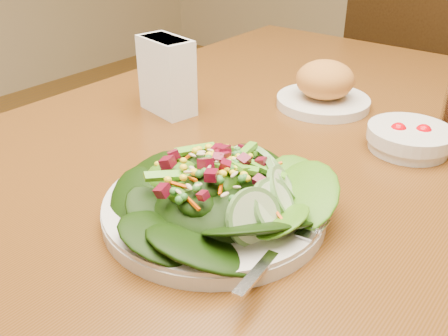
{
  "coord_description": "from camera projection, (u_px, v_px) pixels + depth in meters",
  "views": [
    {
      "loc": [
        0.42,
        -0.64,
        1.11
      ],
      "look_at": [
        0.08,
        -0.21,
        0.81
      ],
      "focal_mm": 40.0,
      "sensor_mm": 36.0,
      "label": 1
    }
  ],
  "objects": [
    {
      "name": "dining_table",
      "position": [
        261.0,
        189.0,
        0.89
      ],
      "size": [
        0.9,
        1.4,
        0.75
      ],
      "color": "brown",
      "rests_on": "ground_plane"
    },
    {
      "name": "napkin_holder",
      "position": [
        167.0,
        74.0,
        0.91
      ],
      "size": [
        0.12,
        0.08,
        0.14
      ],
      "rotation": [
        0.0,
        0.0,
        -0.21
      ],
      "color": "white",
      "rests_on": "dining_table"
    },
    {
      "name": "bread_plate",
      "position": [
        324.0,
        88.0,
        0.95
      ],
      "size": [
        0.18,
        0.18,
        0.09
      ],
      "color": "silver",
      "rests_on": "dining_table"
    },
    {
      "name": "tomato_bowl",
      "position": [
        409.0,
        138.0,
        0.8
      ],
      "size": [
        0.13,
        0.13,
        0.04
      ],
      "color": "silver",
      "rests_on": "dining_table"
    },
    {
      "name": "chair_far",
      "position": [
        410.0,
        99.0,
        1.72
      ],
      "size": [
        0.53,
        0.53,
        0.93
      ],
      "rotation": [
        0.0,
        0.0,
        2.85
      ],
      "color": "black",
      "rests_on": "ground_plane"
    },
    {
      "name": "salad_plate",
      "position": [
        220.0,
        198.0,
        0.62
      ],
      "size": [
        0.29,
        0.28,
        0.08
      ],
      "rotation": [
        0.0,
        0.0,
        -0.39
      ],
      "color": "silver",
      "rests_on": "dining_table"
    }
  ]
}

